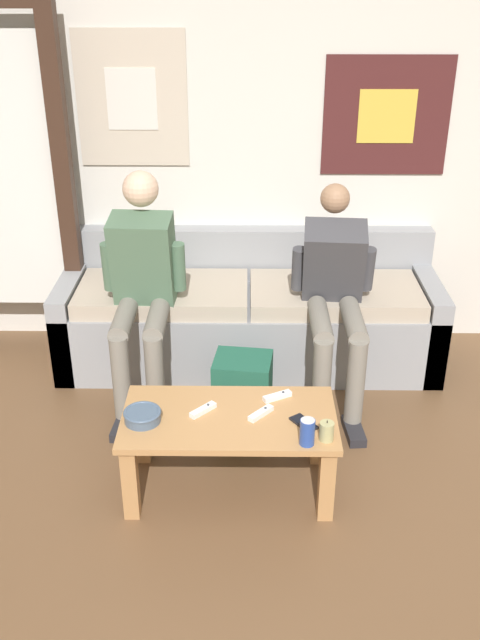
# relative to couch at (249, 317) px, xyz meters

# --- Properties ---
(wall_back) EXTENTS (10.00, 0.07, 2.55)m
(wall_back) POSITION_rel_couch_xyz_m (0.09, 0.37, 0.99)
(wall_back) COLOR silver
(wall_back) RESTS_ON ground_plane
(couch) EXTENTS (2.31, 0.73, 0.77)m
(couch) POSITION_rel_couch_xyz_m (0.00, 0.00, 0.00)
(couch) COLOR gray
(couch) RESTS_ON ground_plane
(coffee_table) EXTENTS (0.99, 0.52, 0.41)m
(coffee_table) POSITION_rel_couch_xyz_m (-0.09, -1.25, 0.04)
(coffee_table) COLOR #B27F4C
(coffee_table) RESTS_ON ground_plane
(person_seated_adult) EXTENTS (0.47, 0.80, 1.27)m
(person_seated_adult) POSITION_rel_couch_xyz_m (-0.59, -0.39, 0.41)
(person_seated_adult) COLOR gray
(person_seated_adult) RESTS_ON ground_plane
(person_seated_teen) EXTENTS (0.47, 0.90, 1.18)m
(person_seated_teen) POSITION_rel_couch_xyz_m (0.47, -0.38, 0.36)
(person_seated_teen) COLOR gray
(person_seated_teen) RESTS_ON ground_plane
(backpack) EXTENTS (0.33, 0.32, 0.39)m
(backpack) POSITION_rel_couch_xyz_m (-0.03, -0.70, -0.10)
(backpack) COLOR #1E5642
(backpack) RESTS_ON ground_plane
(ceramic_bowl) EXTENTS (0.17, 0.17, 0.05)m
(ceramic_bowl) POSITION_rel_couch_xyz_m (-0.48, -1.29, 0.15)
(ceramic_bowl) COLOR #475B75
(ceramic_bowl) RESTS_ON coffee_table
(pillar_candle) EXTENTS (0.06, 0.06, 0.10)m
(pillar_candle) POSITION_rel_couch_xyz_m (0.34, -1.42, 0.16)
(pillar_candle) COLOR tan
(pillar_candle) RESTS_ON coffee_table
(drink_can_blue) EXTENTS (0.07, 0.07, 0.12)m
(drink_can_blue) POSITION_rel_couch_xyz_m (0.25, -1.45, 0.18)
(drink_can_blue) COLOR #28479E
(drink_can_blue) RESTS_ON coffee_table
(game_controller_near_left) EXTENTS (0.14, 0.10, 0.03)m
(game_controller_near_left) POSITION_rel_couch_xyz_m (0.14, -1.10, 0.13)
(game_controller_near_left) COLOR white
(game_controller_near_left) RESTS_ON coffee_table
(game_controller_near_right) EXTENTS (0.12, 0.13, 0.03)m
(game_controller_near_right) POSITION_rel_couch_xyz_m (-0.21, -1.22, 0.13)
(game_controller_near_right) COLOR white
(game_controller_near_right) RESTS_ON coffee_table
(game_controller_far_center) EXTENTS (0.12, 0.13, 0.03)m
(game_controller_far_center) POSITION_rel_couch_xyz_m (0.05, -1.24, 0.13)
(game_controller_far_center) COLOR white
(game_controller_far_center) RESTS_ON coffee_table
(cell_phone) EXTENTS (0.13, 0.15, 0.01)m
(cell_phone) POSITION_rel_couch_xyz_m (0.25, -1.31, 0.13)
(cell_phone) COLOR black
(cell_phone) RESTS_ON coffee_table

